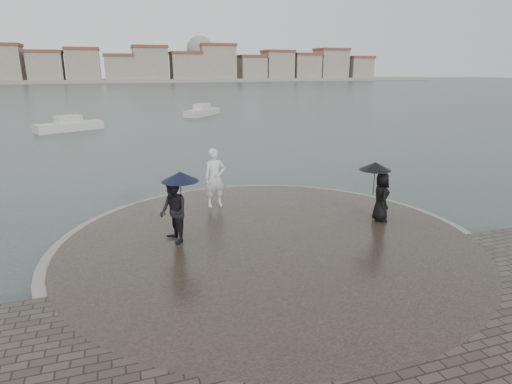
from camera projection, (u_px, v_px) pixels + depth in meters
name	position (u px, v px, depth m)	size (l,w,h in m)	color
ground	(325.00, 313.00, 9.40)	(400.00, 400.00, 0.00)	#2B3835
kerb_ring	(270.00, 246.00, 12.54)	(12.50, 12.50, 0.32)	gray
quay_tip	(270.00, 245.00, 12.53)	(11.90, 11.90, 0.36)	#2D261E
statue	(215.00, 178.00, 15.23)	(0.77, 0.50, 2.11)	silver
visitor_left	(175.00, 204.00, 12.04)	(1.24, 1.16, 2.04)	black
visitor_right	(379.00, 188.00, 13.76)	(1.13, 1.07, 1.95)	black
far_skyline	(101.00, 67.00, 152.25)	(260.00, 20.00, 37.00)	gray
boats	(145.00, 118.00, 42.31)	(18.49, 12.91, 1.50)	beige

